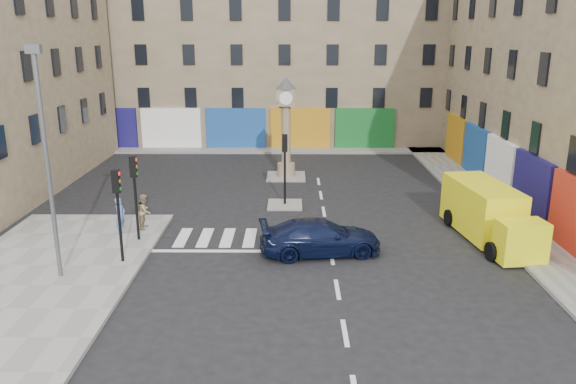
{
  "coord_description": "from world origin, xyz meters",
  "views": [
    {
      "loc": [
        -1.63,
        -20.27,
        8.85
      ],
      "look_at": [
        -1.8,
        3.66,
        2.0
      ],
      "focal_mm": 35.0,
      "sensor_mm": 36.0,
      "label": 1
    }
  ],
  "objects_px": {
    "traffic_light_island": "(285,158)",
    "navy_sedan": "(320,237)",
    "traffic_light_left_near": "(118,201)",
    "traffic_light_left_far": "(135,184)",
    "yellow_van": "(488,213)",
    "lamp_post": "(46,153)",
    "pedestrian_blue": "(120,216)",
    "pedestrian_tan": "(145,211)",
    "clock_pillar": "(286,121)"
  },
  "relations": [
    {
      "from": "traffic_light_left_far",
      "to": "navy_sedan",
      "type": "xyz_separation_m",
      "value": [
        7.85,
        -1.21,
        -1.9
      ]
    },
    {
      "from": "pedestrian_tan",
      "to": "clock_pillar",
      "type": "bearing_deg",
      "value": -32.51
    },
    {
      "from": "traffic_light_left_near",
      "to": "clock_pillar",
      "type": "xyz_separation_m",
      "value": [
        6.3,
        13.8,
        0.93
      ]
    },
    {
      "from": "clock_pillar",
      "to": "navy_sedan",
      "type": "bearing_deg",
      "value": -83.0
    },
    {
      "from": "yellow_van",
      "to": "pedestrian_tan",
      "type": "xyz_separation_m",
      "value": [
        -15.37,
        0.83,
        -0.21
      ]
    },
    {
      "from": "traffic_light_left_far",
      "to": "traffic_light_island",
      "type": "bearing_deg",
      "value": 40.6
    },
    {
      "from": "traffic_light_island",
      "to": "pedestrian_tan",
      "type": "relative_size",
      "value": 2.31
    },
    {
      "from": "clock_pillar",
      "to": "pedestrian_blue",
      "type": "distance_m",
      "value": 13.13
    },
    {
      "from": "pedestrian_tan",
      "to": "yellow_van",
      "type": "bearing_deg",
      "value": -92.88
    },
    {
      "from": "traffic_light_left_far",
      "to": "traffic_light_island",
      "type": "distance_m",
      "value": 8.3
    },
    {
      "from": "traffic_light_island",
      "to": "navy_sedan",
      "type": "relative_size",
      "value": 0.74
    },
    {
      "from": "clock_pillar",
      "to": "navy_sedan",
      "type": "xyz_separation_m",
      "value": [
        1.55,
        -12.61,
        -2.83
      ]
    },
    {
      "from": "traffic_light_left_far",
      "to": "pedestrian_blue",
      "type": "xyz_separation_m",
      "value": [
        -0.98,
        0.77,
        -1.64
      ]
    },
    {
      "from": "lamp_post",
      "to": "pedestrian_blue",
      "type": "distance_m",
      "value": 6.03
    },
    {
      "from": "clock_pillar",
      "to": "traffic_light_left_far",
      "type": "bearing_deg",
      "value": -118.94
    },
    {
      "from": "clock_pillar",
      "to": "yellow_van",
      "type": "height_order",
      "value": "clock_pillar"
    },
    {
      "from": "traffic_light_left_near",
      "to": "traffic_light_left_far",
      "type": "distance_m",
      "value": 2.4
    },
    {
      "from": "lamp_post",
      "to": "clock_pillar",
      "type": "distance_m",
      "value": 17.31
    },
    {
      "from": "traffic_light_left_near",
      "to": "traffic_light_island",
      "type": "relative_size",
      "value": 1.0
    },
    {
      "from": "traffic_light_left_far",
      "to": "pedestrian_tan",
      "type": "height_order",
      "value": "traffic_light_left_far"
    },
    {
      "from": "clock_pillar",
      "to": "pedestrian_blue",
      "type": "bearing_deg",
      "value": -124.4
    },
    {
      "from": "traffic_light_island",
      "to": "navy_sedan",
      "type": "xyz_separation_m",
      "value": [
        1.55,
        -6.61,
        -1.87
      ]
    },
    {
      "from": "navy_sedan",
      "to": "yellow_van",
      "type": "relative_size",
      "value": 0.75
    },
    {
      "from": "yellow_van",
      "to": "traffic_light_island",
      "type": "bearing_deg",
      "value": 144.93
    },
    {
      "from": "traffic_light_left_near",
      "to": "navy_sedan",
      "type": "height_order",
      "value": "traffic_light_left_near"
    },
    {
      "from": "traffic_light_left_near",
      "to": "clock_pillar",
      "type": "distance_m",
      "value": 15.19
    },
    {
      "from": "traffic_light_left_near",
      "to": "navy_sedan",
      "type": "xyz_separation_m",
      "value": [
        7.85,
        1.19,
        -1.9
      ]
    },
    {
      "from": "traffic_light_left_near",
      "to": "traffic_light_island",
      "type": "height_order",
      "value": "traffic_light_left_near"
    },
    {
      "from": "traffic_light_island",
      "to": "pedestrian_blue",
      "type": "height_order",
      "value": "traffic_light_island"
    },
    {
      "from": "traffic_light_left_near",
      "to": "lamp_post",
      "type": "bearing_deg",
      "value": -143.62
    },
    {
      "from": "traffic_light_left_near",
      "to": "pedestrian_blue",
      "type": "height_order",
      "value": "traffic_light_left_near"
    },
    {
      "from": "traffic_light_island",
      "to": "traffic_light_left_near",
      "type": "bearing_deg",
      "value": -128.93
    },
    {
      "from": "traffic_light_island",
      "to": "navy_sedan",
      "type": "height_order",
      "value": "traffic_light_island"
    },
    {
      "from": "clock_pillar",
      "to": "pedestrian_tan",
      "type": "distance_m",
      "value": 12.06
    },
    {
      "from": "traffic_light_left_near",
      "to": "pedestrian_tan",
      "type": "height_order",
      "value": "traffic_light_left_near"
    },
    {
      "from": "clock_pillar",
      "to": "navy_sedan",
      "type": "distance_m",
      "value": 13.01
    },
    {
      "from": "traffic_light_left_far",
      "to": "yellow_van",
      "type": "height_order",
      "value": "traffic_light_left_far"
    },
    {
      "from": "traffic_light_left_near",
      "to": "traffic_light_left_far",
      "type": "relative_size",
      "value": 1.0
    },
    {
      "from": "navy_sedan",
      "to": "yellow_van",
      "type": "distance_m",
      "value": 7.7
    },
    {
      "from": "traffic_light_island",
      "to": "lamp_post",
      "type": "bearing_deg",
      "value": -131.71
    },
    {
      "from": "pedestrian_blue",
      "to": "pedestrian_tan",
      "type": "distance_m",
      "value": 1.15
    },
    {
      "from": "yellow_van",
      "to": "pedestrian_blue",
      "type": "relative_size",
      "value": 3.99
    },
    {
      "from": "traffic_light_island",
      "to": "lamp_post",
      "type": "distance_m",
      "value": 12.52
    },
    {
      "from": "navy_sedan",
      "to": "pedestrian_tan",
      "type": "xyz_separation_m",
      "value": [
        -7.91,
        2.7,
        0.23
      ]
    },
    {
      "from": "traffic_light_island",
      "to": "yellow_van",
      "type": "bearing_deg",
      "value": -27.78
    },
    {
      "from": "traffic_light_left_near",
      "to": "navy_sedan",
      "type": "relative_size",
      "value": 0.74
    },
    {
      "from": "traffic_light_left_far",
      "to": "lamp_post",
      "type": "height_order",
      "value": "lamp_post"
    },
    {
      "from": "clock_pillar",
      "to": "pedestrian_blue",
      "type": "height_order",
      "value": "clock_pillar"
    },
    {
      "from": "traffic_light_left_near",
      "to": "lamp_post",
      "type": "distance_m",
      "value": 3.21
    },
    {
      "from": "traffic_light_left_near",
      "to": "pedestrian_blue",
      "type": "distance_m",
      "value": 3.7
    }
  ]
}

